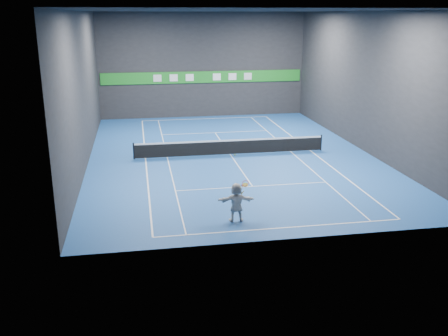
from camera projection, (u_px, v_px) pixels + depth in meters
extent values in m
plane|color=#1B4B96|center=(230.00, 155.00, 32.59)|extent=(26.00, 26.00, 0.00)
plane|color=black|center=(231.00, 10.00, 29.93)|extent=(26.00, 26.00, 0.00)
cube|color=#242426|center=(203.00, 65.00, 43.49)|extent=(18.00, 0.10, 9.00)
cube|color=#242426|center=(294.00, 131.00, 19.02)|extent=(18.00, 0.10, 9.00)
cube|color=#242426|center=(83.00, 89.00, 29.77)|extent=(0.10, 26.00, 9.00)
cube|color=#242426|center=(365.00, 82.00, 32.75)|extent=(0.10, 26.00, 9.00)
cube|color=white|center=(282.00, 228.00, 21.40)|extent=(10.98, 0.08, 0.01)
cube|color=white|center=(205.00, 119.00, 43.77)|extent=(10.98, 0.08, 0.01)
cube|color=white|center=(146.00, 159.00, 31.68)|extent=(0.08, 23.78, 0.01)
cube|color=white|center=(311.00, 151.00, 33.49)|extent=(0.08, 23.78, 0.01)
cube|color=white|center=(167.00, 158.00, 31.90)|extent=(0.06, 23.78, 0.01)
cube|color=white|center=(291.00, 152.00, 33.26)|extent=(0.06, 23.78, 0.01)
cube|color=white|center=(253.00, 186.00, 26.56)|extent=(8.23, 0.06, 0.01)
cube|color=white|center=(215.00, 133.00, 38.61)|extent=(8.23, 0.06, 0.01)
cube|color=white|center=(230.00, 155.00, 32.58)|extent=(0.06, 12.80, 0.01)
imported|color=silver|center=(236.00, 202.00, 21.88)|extent=(1.67, 0.64, 1.76)
sphere|color=#B4D623|center=(235.00, 155.00, 21.37)|extent=(0.07, 0.07, 0.07)
cylinder|color=black|center=(134.00, 151.00, 31.40)|extent=(0.10, 0.10, 1.07)
cylinder|color=black|center=(321.00, 143.00, 33.45)|extent=(0.10, 0.10, 1.07)
cube|color=black|center=(230.00, 148.00, 32.45)|extent=(12.40, 0.03, 0.86)
cube|color=white|center=(230.00, 140.00, 32.31)|extent=(12.40, 0.04, 0.10)
cube|color=#1D8624|center=(203.00, 77.00, 43.73)|extent=(17.64, 0.06, 1.00)
cube|color=silver|center=(157.00, 78.00, 43.01)|extent=(0.70, 0.04, 0.60)
cube|color=white|center=(174.00, 78.00, 43.24)|extent=(0.70, 0.04, 0.60)
cube|color=white|center=(190.00, 77.00, 43.47)|extent=(0.70, 0.04, 0.60)
cube|color=white|center=(217.00, 77.00, 43.87)|extent=(0.70, 0.04, 0.60)
cube|color=white|center=(232.00, 77.00, 44.10)|extent=(0.70, 0.04, 0.60)
cube|color=silver|center=(248.00, 76.00, 44.34)|extent=(0.70, 0.04, 0.60)
torus|color=red|center=(245.00, 183.00, 21.75)|extent=(0.40, 0.33, 0.30)
cylinder|color=#D9E14F|center=(245.00, 185.00, 21.77)|extent=(0.34, 0.31, 0.17)
cylinder|color=red|center=(242.00, 186.00, 21.76)|extent=(0.10, 0.14, 0.16)
cylinder|color=#DDB40B|center=(243.00, 192.00, 21.83)|extent=(0.12, 0.20, 0.23)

